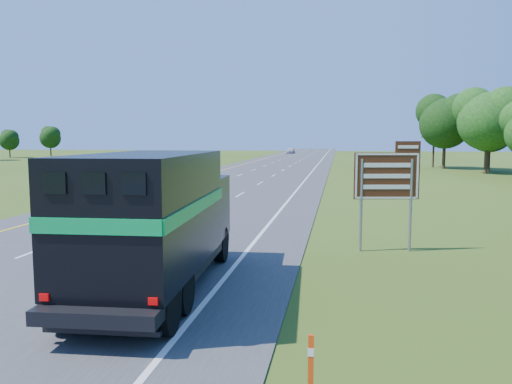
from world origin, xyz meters
TOP-DOWN VIEW (x-y plane):
  - road at (0.00, 50.00)m, footprint 15.00×260.00m
  - lane_markings at (0.00, 50.00)m, footprint 11.15×260.00m
  - horse_truck at (4.06, 6.94)m, footprint 2.96×8.24m
  - white_suv at (-4.14, 33.52)m, footprint 3.02×5.78m
  - far_car at (-3.62, 121.98)m, footprint 1.94×4.64m
  - exit_sign at (10.34, 12.84)m, footprint 2.27×0.45m
  - delineator at (8.29, 1.99)m, footprint 0.09×0.05m

SIDE VIEW (x-z plane):
  - road at x=0.00m, z-range 0.00..0.04m
  - lane_markings at x=0.00m, z-range 0.04..0.05m
  - delineator at x=8.29m, z-range 0.04..1.18m
  - white_suv at x=-4.14m, z-range 0.04..1.59m
  - far_car at x=-3.62m, z-range 0.04..1.61m
  - horse_truck at x=4.06m, z-range 0.17..3.76m
  - exit_sign at x=10.34m, z-range 0.58..4.47m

